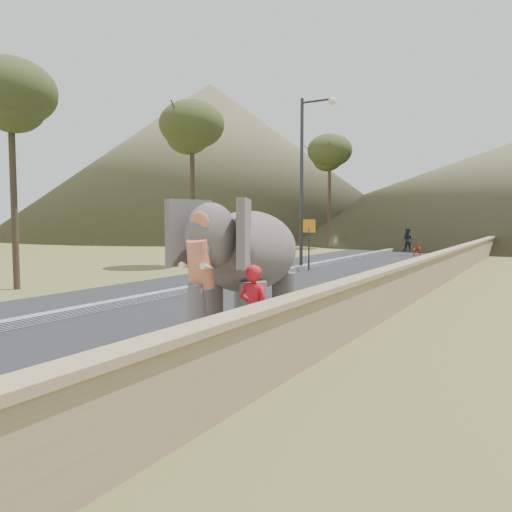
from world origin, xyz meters
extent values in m
plane|color=olive|center=(0.00, 0.00, 0.00)|extent=(160.00, 160.00, 0.00)
cube|color=black|center=(-5.00, 10.00, 0.01)|extent=(7.00, 120.00, 0.03)
cube|color=black|center=(-5.00, 10.00, 0.11)|extent=(0.35, 120.00, 0.22)
cube|color=#9E9687|center=(0.00, 10.00, 0.07)|extent=(3.00, 120.00, 0.15)
cube|color=tan|center=(1.65, 10.00, 0.55)|extent=(0.30, 120.00, 1.10)
cylinder|color=#2D2C31|center=(-5.00, 16.26, 4.00)|extent=(0.16, 0.16, 8.00)
cylinder|color=#2D2C31|center=(-4.20, 16.26, 7.80)|extent=(1.60, 0.10, 0.10)
sphere|color=#FFF2CC|center=(-3.50, 16.26, 7.70)|extent=(0.36, 0.36, 0.36)
cylinder|color=#2D2D33|center=(-4.50, 16.05, 1.00)|extent=(0.08, 0.08, 2.00)
cube|color=orange|center=(-4.50, 16.05, 2.10)|extent=(0.60, 0.05, 0.60)
cone|color=brown|center=(-38.00, 55.00, 11.00)|extent=(60.00, 60.00, 22.00)
imported|color=red|center=(0.95, 1.84, 0.91)|extent=(0.56, 0.36, 1.52)
imported|color=maroon|center=(-2.28, 28.46, 0.42)|extent=(0.74, 1.66, 0.84)
imported|color=black|center=(-2.93, 28.46, 1.05)|extent=(0.84, 0.69, 1.59)
camera|label=1|loc=(5.08, -5.14, 2.41)|focal=35.00mm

